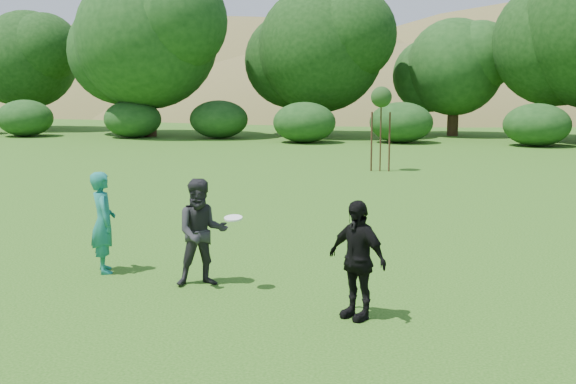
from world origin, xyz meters
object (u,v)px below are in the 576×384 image
(sapling, at_px, (381,99))
(player_black, at_px, (357,259))
(player_teal, at_px, (103,222))
(player_grey, at_px, (202,233))

(sapling, bearing_deg, player_black, -85.82)
(player_teal, bearing_deg, player_black, -141.68)
(player_teal, bearing_deg, sapling, -46.68)
(player_teal, height_order, sapling, sapling)
(player_teal, bearing_deg, player_grey, -135.78)
(player_teal, distance_m, player_black, 4.50)
(player_grey, bearing_deg, sapling, 59.92)
(player_grey, height_order, sapling, sapling)
(player_black, bearing_deg, sapling, 127.53)
(player_teal, xyz_separation_m, sapling, (3.17, 13.86, 1.60))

